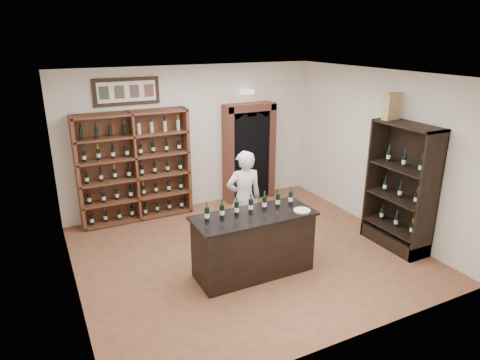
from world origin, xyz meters
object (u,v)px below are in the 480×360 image
object	(u,v)px
wine_shelf	(134,167)
counter_bottle_0	(207,214)
side_cabinet	(400,206)
wine_crate	(392,106)
tasting_counter	(253,245)
shopkeeper	(244,199)

from	to	relation	value
wine_shelf	counter_bottle_0	bearing A→B (deg)	-82.36
side_cabinet	wine_crate	world-z (taller)	wine_crate
tasting_counter	wine_crate	size ratio (longest dim) A/B	4.16
tasting_counter	shopkeeper	xyz separation A→B (m)	(0.33, 0.96, 0.37)
counter_bottle_0	shopkeeper	bearing A→B (deg)	39.51
tasting_counter	side_cabinet	world-z (taller)	side_cabinet
counter_bottle_0	tasting_counter	bearing A→B (deg)	-7.98
side_cabinet	shopkeeper	xyz separation A→B (m)	(-2.40, 1.26, 0.11)
wine_crate	counter_bottle_0	bearing A→B (deg)	173.13
shopkeeper	counter_bottle_0	bearing A→B (deg)	48.31
counter_bottle_0	wine_crate	bearing A→B (deg)	-0.02
side_cabinet	wine_shelf	bearing A→B (deg)	139.79
shopkeeper	tasting_counter	bearing A→B (deg)	80.09
shopkeeper	wine_shelf	bearing A→B (deg)	-45.29
wine_crate	shopkeeper	bearing A→B (deg)	153.00
wine_shelf	side_cabinet	xyz separation A→B (m)	(3.82, -3.23, -0.35)
wine_crate	wine_shelf	bearing A→B (deg)	136.30
counter_bottle_0	shopkeeper	distance (m)	1.38
wine_shelf	counter_bottle_0	xyz separation A→B (m)	(0.38, -2.83, 0.01)
tasting_counter	counter_bottle_0	world-z (taller)	counter_bottle_0
counter_bottle_0	wine_crate	xyz separation A→B (m)	(3.40, -0.00, 1.32)
tasting_counter	wine_crate	xyz separation A→B (m)	(2.68, 0.10, 1.93)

